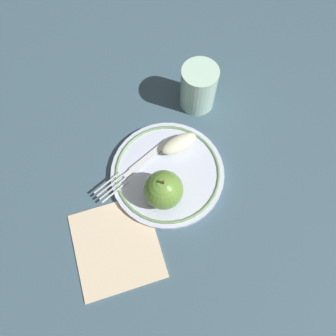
# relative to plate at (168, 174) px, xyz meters

# --- Properties ---
(ground_plane) EXTENTS (2.00, 2.00, 0.00)m
(ground_plane) POSITION_rel_plate_xyz_m (0.02, -0.00, -0.01)
(ground_plane) COLOR #3C5866
(plate) EXTENTS (0.22, 0.22, 0.02)m
(plate) POSITION_rel_plate_xyz_m (0.00, 0.00, 0.00)
(plate) COLOR silver
(plate) RESTS_ON ground_plane
(apple_red_whole) EXTENTS (0.07, 0.07, 0.08)m
(apple_red_whole) POSITION_rel_plate_xyz_m (0.04, 0.03, 0.04)
(apple_red_whole) COLOR olive
(apple_red_whole) RESTS_ON plate
(apple_slice_front) EXTENTS (0.08, 0.05, 0.02)m
(apple_slice_front) POSITION_rel_plate_xyz_m (-0.05, -0.03, 0.02)
(apple_slice_front) COLOR beige
(apple_slice_front) RESTS_ON plate
(fork) EXTENTS (0.18, 0.03, 0.00)m
(fork) POSITION_rel_plate_xyz_m (0.04, -0.05, 0.01)
(fork) COLOR silver
(fork) RESTS_ON plate
(drinking_glass) EXTENTS (0.07, 0.07, 0.10)m
(drinking_glass) POSITION_rel_plate_xyz_m (-0.15, -0.09, 0.04)
(drinking_glass) COLOR silver
(drinking_glass) RESTS_ON ground_plane
(napkin_folded) EXTENTS (0.19, 0.20, 0.01)m
(napkin_folded) POSITION_rel_plate_xyz_m (0.16, 0.05, -0.01)
(napkin_folded) COLOR beige
(napkin_folded) RESTS_ON ground_plane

